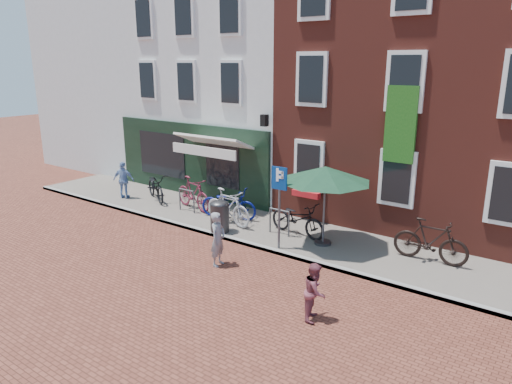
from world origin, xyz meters
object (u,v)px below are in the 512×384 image
Objects in this scene: litter_bin at (220,214)px; parking_sign at (279,194)px; boy at (315,291)px; bicycle_4 at (297,218)px; woman at (218,239)px; bicycle_2 at (229,203)px; bicycle_0 at (156,187)px; parasol at (326,171)px; cafe_person at (124,180)px; bicycle_3 at (228,207)px; bicycle_5 at (431,241)px; bicycle_1 at (193,193)px.

litter_bin is 0.46× the size of parking_sign.
bicycle_4 is at bearing 17.66° from boy.
bicycle_2 is (-2.10, 3.01, -0.11)m from woman.
parking_sign reaches higher than bicycle_0.
bicycle_0 is at bearing 178.07° from parasol.
bicycle_4 is at bearing -24.43° from woman.
bicycle_0 is (-4.33, 1.25, -0.03)m from litter_bin.
cafe_person reaches higher than woman.
cafe_person is at bearing 81.23° from bicycle_2.
woman is at bearing 57.67° from boy.
litter_bin is 0.54× the size of bicycle_2.
woman is 0.76× the size of bicycle_3.
cafe_person is 0.74× the size of bicycle_5.
litter_bin is at bearing -78.54° from bicycle_0.
bicycle_3 is (4.08, -0.53, 0.06)m from bicycle_0.
bicycle_4 is 1.03× the size of bicycle_5.
parasol is at bearing -79.67° from bicycle_1.
parking_sign is 1.65× the size of cafe_person.
parasol reaches higher than boy.
woman is 3.09m from bicycle_4.
parasol is 5.73m from bicycle_1.
woman is 0.73× the size of bicycle_4.
parking_sign is at bearing -128.00° from bicycle_2.
litter_bin reaches higher than bicycle_0.
parking_sign is 0.91× the size of parasol.
bicycle_1 is (-3.81, 3.06, -0.05)m from woman.
boy reaches higher than litter_bin.
bicycle_3 is (-0.25, 0.72, 0.02)m from litter_bin.
bicycle_5 is (8.43, 0.32, 0.00)m from bicycle_1.
bicycle_0 is at bearing 50.21° from woman.
bicycle_5 is (2.94, 0.57, -1.63)m from parasol.
bicycle_2 and bicycle_4 have the same top height.
woman is at bearing 123.91° from bicycle_5.
bicycle_2 is 1.03× the size of bicycle_3.
bicycle_4 is (-0.14, 1.27, -1.12)m from parking_sign.
bicycle_2 is at bearing 36.99° from boy.
parasol is 1.78× the size of woman.
bicycle_2 is at bearing -78.67° from bicycle_1.
bicycle_4 is at bearing 92.95° from bicycle_5.
boy is 8.28m from bicycle_1.
litter_bin is 4.51m from bicycle_0.
parasol is 1.30× the size of bicycle_4.
bicycle_0 is at bearing 178.55° from cafe_person.
parking_sign is at bearing -73.63° from bicycle_0.
bicycle_0 is at bearing 74.63° from bicycle_2.
cafe_person is at bearing 54.07° from boy.
litter_bin is at bearing -162.45° from parasol.
bicycle_1 is 0.97× the size of bicycle_4.
boy is at bearing -116.31° from woman.
woman is at bearing 175.76° from bicycle_4.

